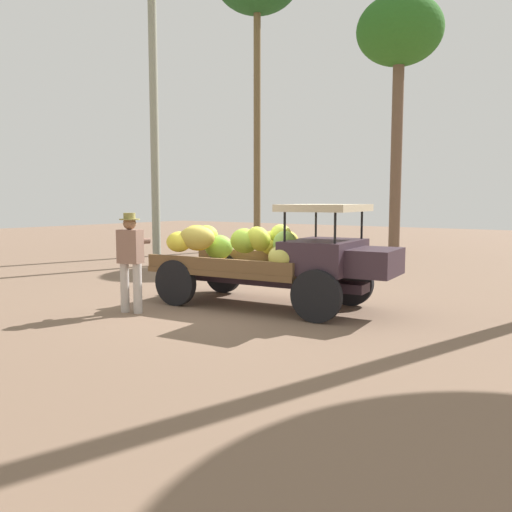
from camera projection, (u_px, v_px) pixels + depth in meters
ground_plane at (246, 306)px, 9.77m from camera, size 60.00×60.00×0.00m
truck at (275, 255)px, 9.61m from camera, size 4.57×2.15×1.86m
farmer at (131, 256)px, 9.09m from camera, size 0.53×0.49×1.72m
forest_tree_1 at (400, 37)px, 19.07m from camera, size 3.08×3.08×9.23m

